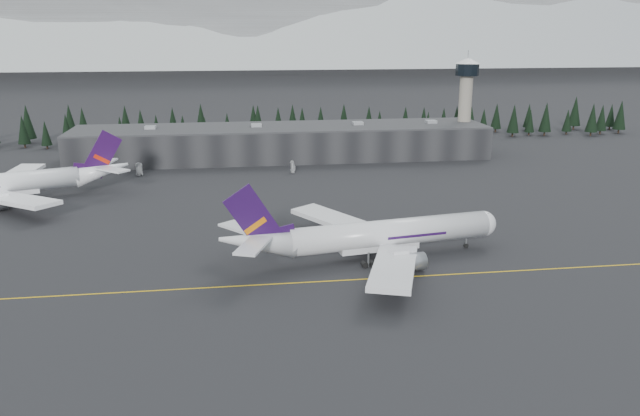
{
  "coord_description": "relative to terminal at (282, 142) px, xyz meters",
  "views": [
    {
      "loc": [
        -19.34,
        -116.63,
        48.25
      ],
      "look_at": [
        0.0,
        20.0,
        9.0
      ],
      "focal_mm": 35.0,
      "sensor_mm": 36.0,
      "label": 1
    }
  ],
  "objects": [
    {
      "name": "mountain_ridge",
      "position": [
        0.0,
        875.0,
        -6.3
      ],
      "size": [
        4400.0,
        900.0,
        420.0
      ],
      "primitive_type": null,
      "color": "white",
      "rests_on": "ground"
    },
    {
      "name": "jet_main",
      "position": [
        8.83,
        -115.63,
        -0.97
      ],
      "size": [
        63.95,
        58.61,
        18.9
      ],
      "rotation": [
        0.0,
        0.0,
        0.16
      ],
      "color": "silver",
      "rests_on": "ground"
    },
    {
      "name": "control_tower",
      "position": [
        75.0,
        3.0,
        17.11
      ],
      "size": [
        10.0,
        10.0,
        37.7
      ],
      "color": "gray",
      "rests_on": "ground"
    },
    {
      "name": "ground",
      "position": [
        0.0,
        -125.0,
        -6.3
      ],
      "size": [
        1400.0,
        1400.0,
        0.0
      ],
      "primitive_type": "plane",
      "color": "black",
      "rests_on": "ground"
    },
    {
      "name": "taxiline",
      "position": [
        0.0,
        -127.0,
        -6.29
      ],
      "size": [
        400.0,
        0.4,
        0.02
      ],
      "primitive_type": "cube",
      "color": "gold",
      "rests_on": "ground"
    },
    {
      "name": "treeline",
      "position": [
        0.0,
        37.0,
        1.2
      ],
      "size": [
        360.0,
        20.0,
        15.0
      ],
      "primitive_type": "cube",
      "color": "black",
      "rests_on": "ground"
    },
    {
      "name": "terminal",
      "position": [
        0.0,
        0.0,
        0.0
      ],
      "size": [
        160.0,
        30.0,
        12.6
      ],
      "color": "black",
      "rests_on": "ground"
    },
    {
      "name": "gse_vehicle_a",
      "position": [
        -51.63,
        -24.68,
        -5.64
      ],
      "size": [
        2.58,
        4.93,
        1.32
      ],
      "primitive_type": "imported",
      "rotation": [
        0.0,
        0.0,
        -0.08
      ],
      "color": "silver",
      "rests_on": "ground"
    },
    {
      "name": "jet_parked",
      "position": [
        -83.21,
        -53.46,
        -0.87
      ],
      "size": [
        63.55,
        57.02,
        19.27
      ],
      "rotation": [
        0.0,
        0.0,
        3.48
      ],
      "color": "white",
      "rests_on": "ground"
    },
    {
      "name": "gse_vehicle_b",
      "position": [
        1.37,
        -27.75,
        -5.53
      ],
      "size": [
        4.89,
        3.14,
        1.55
      ],
      "primitive_type": "imported",
      "rotation": [
        0.0,
        0.0,
        -1.26
      ],
      "color": "silver",
      "rests_on": "ground"
    }
  ]
}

